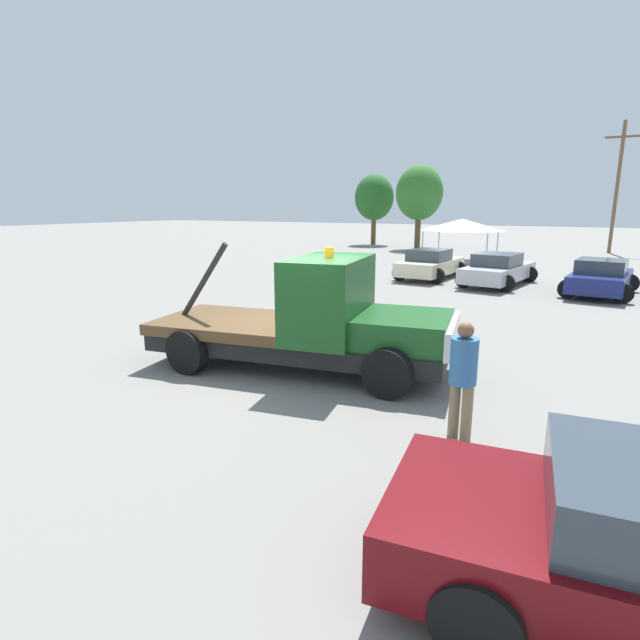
{
  "coord_description": "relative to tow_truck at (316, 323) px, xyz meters",
  "views": [
    {
      "loc": [
        4.96,
        -8.43,
        3.24
      ],
      "look_at": [
        0.5,
        0.0,
        1.05
      ],
      "focal_mm": 28.0,
      "sensor_mm": 36.0,
      "label": 1
    }
  ],
  "objects": [
    {
      "name": "person_near_truck",
      "position": [
        3.27,
        -1.76,
        0.02
      ],
      "size": [
        0.38,
        0.38,
        1.7
      ],
      "rotation": [
        0.0,
        0.0,
        4.31
      ],
      "color": "#847051",
      "rests_on": "ground"
    },
    {
      "name": "ground_plane",
      "position": [
        -0.38,
        -0.06,
        -0.96
      ],
      "size": [
        160.0,
        160.0,
        0.0
      ],
      "primitive_type": "plane",
      "color": "gray"
    },
    {
      "name": "canopy_tent_white",
      "position": [
        -1.95,
        21.66,
        1.18
      ],
      "size": [
        3.65,
        3.65,
        2.5
      ],
      "color": "#9E9EA3",
      "rests_on": "ground"
    },
    {
      "name": "utility_pole",
      "position": [
        6.07,
        32.23,
        3.71
      ],
      "size": [
        2.2,
        0.24,
        8.81
      ],
      "color": "brown",
      "rests_on": "ground"
    },
    {
      "name": "parked_car_cream",
      "position": [
        -1.58,
        13.86,
        -0.32
      ],
      "size": [
        2.62,
        4.46,
        1.34
      ],
      "rotation": [
        0.0,
        0.0,
        1.48
      ],
      "color": "beige",
      "rests_on": "ground"
    },
    {
      "name": "tow_truck",
      "position": [
        0.0,
        0.0,
        0.0
      ],
      "size": [
        6.31,
        3.06,
        2.51
      ],
      "rotation": [
        0.0,
        0.0,
        0.15
      ],
      "color": "black",
      "rests_on": "ground"
    },
    {
      "name": "parked_car_silver",
      "position": [
        1.47,
        13.22,
        -0.31
      ],
      "size": [
        2.85,
        4.92,
        1.34
      ],
      "rotation": [
        0.0,
        0.0,
        1.4
      ],
      "color": "#B7B7BC",
      "rests_on": "ground"
    },
    {
      "name": "tree_center",
      "position": [
        -11.54,
        31.71,
        2.94
      ],
      "size": [
        3.26,
        3.26,
        5.82
      ],
      "color": "brown",
      "rests_on": "ground"
    },
    {
      "name": "parked_car_navy",
      "position": [
        5.2,
        12.52,
        -0.32
      ],
      "size": [
        2.73,
        4.44,
        1.34
      ],
      "rotation": [
        0.0,
        0.0,
        1.44
      ],
      "color": "navy",
      "rests_on": "ground"
    },
    {
      "name": "tree_left",
      "position": [
        -6.82,
        28.91,
        3.2
      ],
      "size": [
        3.48,
        3.48,
        6.21
      ],
      "color": "brown",
      "rests_on": "ground"
    }
  ]
}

